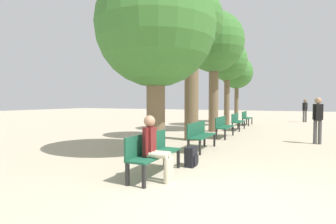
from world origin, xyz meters
TOP-DOWN VIEW (x-y plane):
  - ground_plane at (0.00, 0.00)m, footprint 80.00×80.00m
  - bench_row_0 at (-1.68, 0.72)m, footprint 0.44×1.67m
  - bench_row_1 at (-1.68, 3.90)m, footprint 0.44×1.67m
  - bench_row_2 at (-1.68, 7.08)m, footprint 0.44×1.67m
  - bench_row_3 at (-1.68, 10.26)m, footprint 0.44×1.67m
  - bench_row_4 at (-1.68, 13.44)m, footprint 0.44×1.67m
  - tree_row_0 at (-2.65, 2.71)m, footprint 3.48×3.48m
  - tree_row_1 at (-2.65, 5.75)m, footprint 2.45×2.45m
  - tree_row_2 at (-2.65, 9.01)m, footprint 3.05×3.05m
  - tree_row_3 at (-2.65, 12.08)m, footprint 2.44×2.44m
  - tree_row_4 at (-2.65, 15.24)m, footprint 2.31×2.31m
  - person_seated at (-1.46, 0.42)m, footprint 0.59×0.33m
  - backpack at (-1.20, 1.78)m, footprint 0.25×0.38m
  - pedestrian_near at (1.83, 6.80)m, footprint 0.34×0.27m
  - pedestrian_mid at (1.87, 17.60)m, footprint 0.34×0.30m

SIDE VIEW (x-z plane):
  - ground_plane at x=0.00m, z-range 0.00..0.00m
  - backpack at x=-1.20m, z-range 0.00..0.47m
  - bench_row_0 at x=-1.68m, z-range 0.08..0.97m
  - bench_row_1 at x=-1.68m, z-range 0.08..0.97m
  - bench_row_2 at x=-1.68m, z-range 0.08..0.97m
  - bench_row_3 at x=-1.68m, z-range 0.08..0.97m
  - bench_row_4 at x=-1.68m, z-range 0.08..0.97m
  - person_seated at x=-1.46m, z-range 0.05..1.33m
  - pedestrian_mid at x=1.87m, z-range 0.12..1.80m
  - pedestrian_near at x=1.83m, z-range 0.12..1.82m
  - tree_row_4 at x=-2.65m, z-range 1.19..5.96m
  - tree_row_0 at x=-2.65m, z-range 0.94..6.40m
  - tree_row_3 at x=-2.65m, z-range 1.35..6.61m
  - tree_row_2 at x=-2.65m, z-range 1.43..7.52m
  - tree_row_1 at x=-2.65m, z-range 1.55..7.53m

